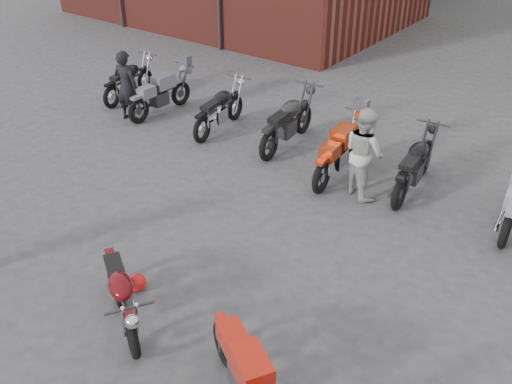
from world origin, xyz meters
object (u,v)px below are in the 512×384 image
Objects in this scene: helmet at (137,283)px; row_bike_4 at (340,148)px; row_bike_2 at (220,107)px; row_bike_3 at (288,119)px; person_dark at (126,86)px; sportbike at (247,374)px; row_bike_0 at (129,78)px; row_bike_1 at (161,91)px; vintage_motorcycle at (121,291)px; row_bike_5 at (415,163)px; person_light at (364,152)px.

helmet is 0.14× the size of row_bike_4.
row_bike_2 is 1.70m from row_bike_3.
person_dark is 0.82× the size of row_bike_4.
sportbike is 1.19× the size of person_dark.
row_bike_0 is 1.36m from row_bike_1.
helmet is at bearing -137.58° from row_bike_1.
person_dark reaches higher than row_bike_0.
row_bike_2 is at bearing 149.07° from vintage_motorcycle.
sportbike is at bearing -165.92° from row_bike_4.
vintage_motorcycle is 8.27m from row_bike_0.
row_bike_4 reaches higher than row_bike_2.
sportbike is 5.80m from row_bike_5.
row_bike_4 is (5.35, 0.59, -0.25)m from person_dark.
row_bike_3 is (-1.26, 5.83, 0.08)m from vintage_motorcycle.
row_bike_1 is at bearing 131.59° from helmet.
helmet is at bearing -141.21° from row_bike_0.
sportbike is at bearing 179.36° from row_bike_5.
vintage_motorcycle is 0.92× the size of row_bike_5.
row_bike_5 is at bearing -107.38° from person_light.
row_bike_1 is 1.76m from row_bike_2.
row_bike_5 is (0.72, 0.68, -0.27)m from person_light.
row_bike_0 is 0.96× the size of row_bike_1.
row_bike_3 is at bearing -173.25° from person_dark.
row_bike_1 is at bearing 161.95° from vintage_motorcycle.
row_bike_2 is 0.96× the size of row_bike_5.
row_bike_2 is at bearing 85.43° from row_bike_5.
sportbike is 1.02× the size of row_bike_1.
vintage_motorcycle is 2.22m from sportbike.
row_bike_0 is (-0.97, 0.92, -0.30)m from person_dark.
person_dark is 0.86× the size of row_bike_1.
person_light reaches higher than row_bike_5.
person_dark reaches higher than row_bike_3.
vintage_motorcycle is 0.95× the size of row_bike_2.
row_bike_4 is (0.64, 4.77, 0.46)m from helmet.
row_bike_1 is 1.00× the size of row_bike_2.
row_bike_5 is (7.74, 0.01, 0.05)m from row_bike_0.
sportbike is 7.67m from row_bike_2.
person_dark is 0.86× the size of row_bike_2.
helmet is 4.84m from row_bike_4.
row_bike_3 is at bearing 80.81° from row_bike_5.
row_bike_3 is 1.63m from row_bike_4.
row_bike_0 is at bearing 23.75° from person_light.
row_bike_0 is 7.74m from row_bike_5.
sportbike is 5.25m from person_light.
row_bike_1 is (-6.91, 5.57, -0.01)m from sportbike.
row_bike_2 is at bearing 20.76° from person_light.
person_dark is (-7.28, 4.85, 0.26)m from sportbike.
row_bike_1 reaches higher than row_bike_0.
person_dark is 0.97× the size of person_light.
person_light is 0.88× the size of row_bike_1.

